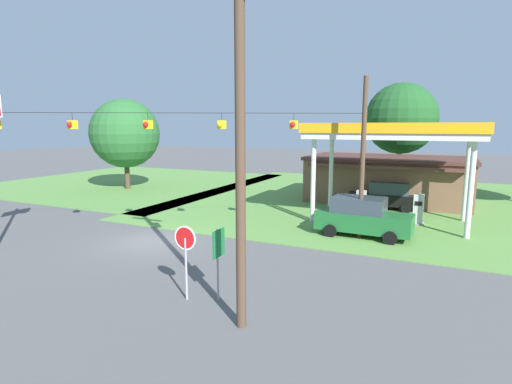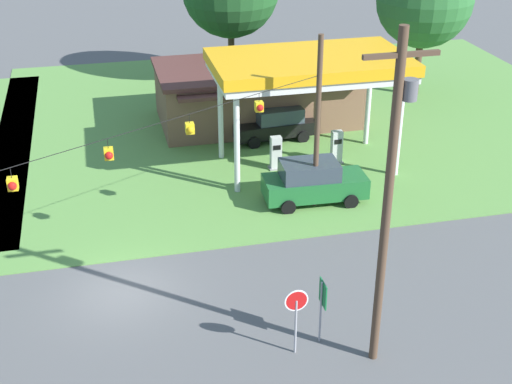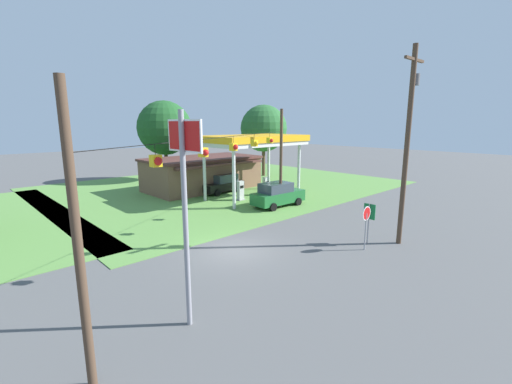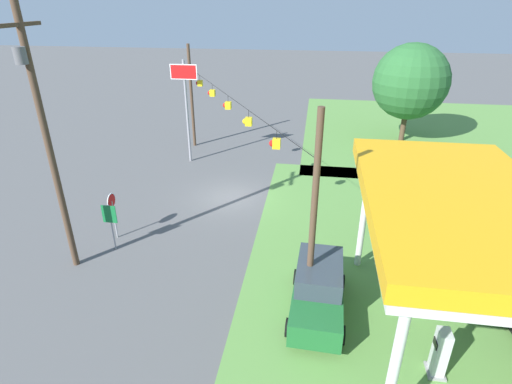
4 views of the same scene
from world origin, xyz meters
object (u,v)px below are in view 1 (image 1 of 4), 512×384
(car_at_pumps_front, at_px, (362,217))
(tree_behind_station, at_px, (401,119))
(gas_station_canopy, at_px, (393,132))
(fuel_pump_near, at_px, (361,206))
(fuel_pump_far, at_px, (418,210))
(route_sign, at_px, (218,250))
(tree_west_verge, at_px, (125,134))
(gas_station_store, at_px, (388,179))
(car_at_pumps_rear, at_px, (386,195))
(stop_sign_roadside, at_px, (185,246))
(utility_pole_main, at_px, (241,107))

(car_at_pumps_front, bearing_deg, tree_behind_station, 92.63)
(gas_station_canopy, height_order, fuel_pump_near, gas_station_canopy)
(fuel_pump_far, distance_m, route_sign, 14.72)
(route_sign, bearing_deg, tree_west_verge, 139.06)
(gas_station_store, height_order, car_at_pumps_front, gas_station_store)
(fuel_pump_near, distance_m, car_at_pumps_rear, 4.01)
(gas_station_canopy, distance_m, car_at_pumps_rear, 5.86)
(gas_station_store, relative_size, fuel_pump_near, 6.52)
(tree_west_verge, bearing_deg, gas_station_canopy, -7.69)
(car_at_pumps_front, relative_size, tree_west_verge, 0.60)
(gas_station_store, bearing_deg, stop_sign_roadside, -100.02)
(gas_station_canopy, xyz_separation_m, tree_behind_station, (-0.96, 14.55, 1.02))
(utility_pole_main, bearing_deg, tree_west_verge, 139.19)
(gas_station_store, distance_m, car_at_pumps_rear, 3.15)
(gas_station_store, xyz_separation_m, car_at_pumps_front, (0.10, -10.81, -0.68))
(stop_sign_roadside, height_order, tree_west_verge, tree_west_verge)
(fuel_pump_far, bearing_deg, stop_sign_roadside, -114.06)
(fuel_pump_near, height_order, utility_pole_main, utility_pole_main)
(fuel_pump_near, relative_size, car_at_pumps_front, 0.37)
(car_at_pumps_front, relative_size, tree_behind_station, 0.51)
(gas_station_canopy, xyz_separation_m, fuel_pump_near, (-1.63, -0.00, -4.44))
(fuel_pump_far, height_order, utility_pole_main, utility_pole_main)
(route_sign, distance_m, tree_west_verge, 25.90)
(fuel_pump_far, bearing_deg, fuel_pump_near, 180.00)
(car_at_pumps_rear, height_order, route_sign, route_sign)
(gas_station_canopy, relative_size, route_sign, 3.98)
(car_at_pumps_rear, bearing_deg, gas_station_store, -89.25)
(fuel_pump_far, distance_m, tree_behind_station, 15.76)
(car_at_pumps_rear, relative_size, tree_behind_station, 0.50)
(stop_sign_roadside, distance_m, utility_pole_main, 5.07)
(car_at_pumps_rear, distance_m, route_sign, 17.87)
(tree_behind_station, bearing_deg, gas_station_store, -89.90)
(gas_station_store, relative_size, car_at_pumps_front, 2.42)
(gas_station_canopy, height_order, car_at_pumps_front, gas_station_canopy)
(car_at_pumps_rear, bearing_deg, tree_behind_station, -93.01)
(route_sign, relative_size, tree_behind_station, 0.25)
(fuel_pump_near, bearing_deg, stop_sign_roadside, -102.14)
(gas_station_store, distance_m, stop_sign_roadside, 21.36)
(fuel_pump_near, bearing_deg, route_sign, -98.38)
(car_at_pumps_front, height_order, utility_pole_main, utility_pole_main)
(gas_station_store, bearing_deg, utility_pole_main, -93.19)
(car_at_pumps_front, relative_size, route_sign, 2.02)
(stop_sign_roadside, height_order, tree_behind_station, tree_behind_station)
(fuel_pump_near, height_order, stop_sign_roadside, stop_sign_roadside)
(car_at_pumps_rear, bearing_deg, fuel_pump_near, 71.39)
(stop_sign_roadside, distance_m, tree_behind_station, 29.23)
(stop_sign_roadside, relative_size, tree_behind_station, 0.26)
(car_at_pumps_front, distance_m, tree_west_verge, 23.61)
(utility_pole_main, bearing_deg, car_at_pumps_rear, 85.42)
(tree_west_verge, bearing_deg, car_at_pumps_rear, 1.98)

